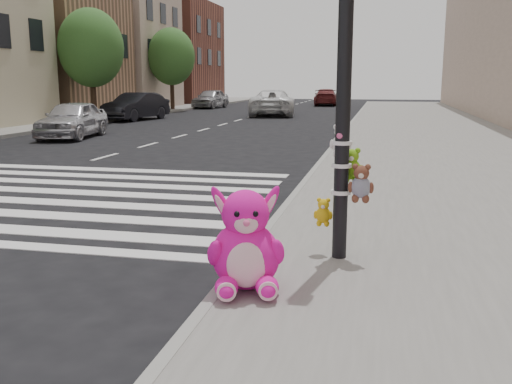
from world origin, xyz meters
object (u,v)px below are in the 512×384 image
(pink_bunny, at_px, (246,247))
(signal_pole, at_px, (346,111))
(car_silver_far, at_px, (72,119))
(red_teddy, at_px, (267,248))
(car_white_near, at_px, (273,103))
(car_dark_far, at_px, (136,106))

(pink_bunny, bearing_deg, signal_pole, 41.04)
(signal_pole, distance_m, car_silver_far, 16.81)
(signal_pole, bearing_deg, pink_bunny, -123.31)
(signal_pole, bearing_deg, red_teddy, -169.45)
(pink_bunny, bearing_deg, car_white_near, 84.75)
(signal_pole, xyz_separation_m, car_white_near, (-6.13, 27.67, -1.02))
(car_silver_far, distance_m, car_dark_far, 9.39)
(signal_pole, height_order, red_teddy, signal_pole)
(red_teddy, height_order, car_dark_far, car_dark_far)
(signal_pole, bearing_deg, car_white_near, 102.48)
(car_silver_far, bearing_deg, car_dark_far, 91.54)
(signal_pole, distance_m, car_white_near, 28.36)
(pink_bunny, distance_m, car_silver_far, 17.26)
(car_silver_far, xyz_separation_m, car_white_near, (4.66, 14.83, 0.08))
(car_silver_far, relative_size, car_dark_far, 0.91)
(red_teddy, bearing_deg, signal_pole, -4.17)
(car_dark_far, bearing_deg, signal_pole, -50.81)
(red_teddy, xyz_separation_m, car_dark_far, (-11.60, 22.24, 0.49))
(pink_bunny, xyz_separation_m, car_white_near, (-5.31, 28.92, 0.20))
(pink_bunny, height_order, red_teddy, pink_bunny)
(signal_pole, bearing_deg, car_silver_far, 130.02)
(red_teddy, xyz_separation_m, car_white_near, (-5.30, 27.83, 0.53))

